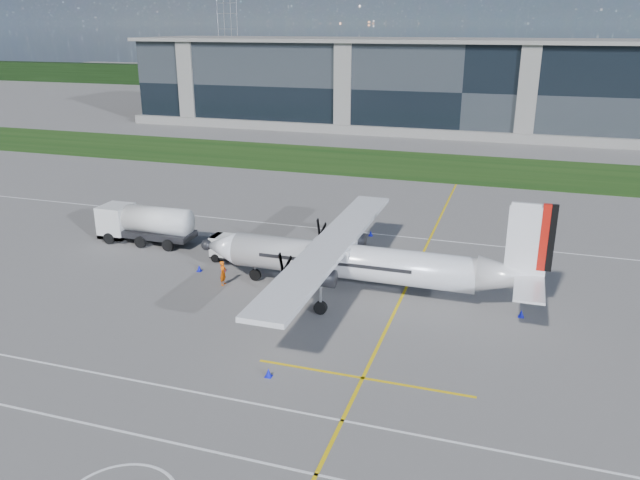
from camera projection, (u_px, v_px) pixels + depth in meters
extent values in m
plane|color=slate|center=(432.00, 181.00, 75.76)|extent=(400.00, 400.00, 0.00)
cube|color=#15370F|center=(441.00, 167.00, 82.94)|extent=(400.00, 18.00, 0.04)
cube|color=black|center=(468.00, 87.00, 109.23)|extent=(120.00, 20.00, 15.00)
cube|color=black|center=(488.00, 84.00, 164.62)|extent=(400.00, 6.00, 6.00)
cube|color=yellow|center=(414.00, 272.00, 47.93)|extent=(0.20, 70.00, 0.01)
cube|color=white|center=(251.00, 460.00, 27.24)|extent=(90.00, 0.15, 0.01)
imported|color=#F25907|center=(223.00, 271.00, 45.23)|extent=(0.63, 0.87, 2.10)
cone|color=#0B10BE|center=(199.00, 268.00, 47.98)|extent=(0.36, 0.36, 0.50)
cone|color=#0B10BE|center=(521.00, 313.00, 40.47)|extent=(0.36, 0.36, 0.50)
cone|color=#0B10BE|center=(268.00, 373.00, 33.62)|extent=(0.36, 0.36, 0.50)
cone|color=#0B10BE|center=(371.00, 233.00, 55.96)|extent=(0.36, 0.36, 0.50)
cone|color=#0B10BE|center=(224.00, 268.00, 48.04)|extent=(0.36, 0.36, 0.50)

